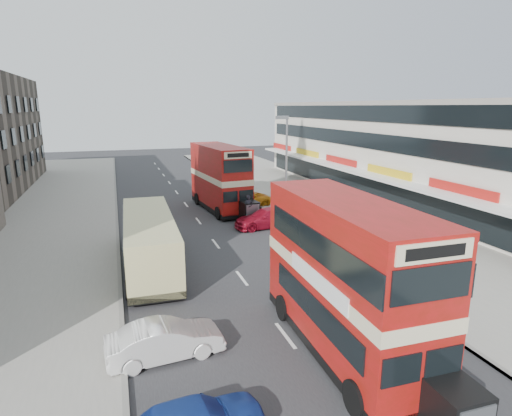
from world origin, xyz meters
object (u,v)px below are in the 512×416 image
object	(u,v)px
car_left_front	(165,340)
car_right_a	(267,218)
bus_second	(220,178)
cyclist	(249,214)
street_lamp	(285,160)
bus_main	(346,277)
pedestrian_near	(327,222)
coach	(149,239)
car_right_c	(223,184)
car_right_b	(244,200)

from	to	relation	value
car_left_front	car_right_a	world-z (taller)	car_right_a
bus_second	car_left_front	distance (m)	22.41
cyclist	street_lamp	bearing A→B (deg)	9.92
car_left_front	car_right_a	size ratio (longest dim) A/B	0.84
bus_main	pedestrian_near	world-z (taller)	bus_main
coach	car_right_c	world-z (taller)	coach
car_right_a	car_right_c	bearing A→B (deg)	174.41
car_right_a	cyclist	distance (m)	1.57
car_right_c	car_left_front	bearing A→B (deg)	-24.47
car_left_front	cyclist	bearing A→B (deg)	-32.09
cyclist	bus_second	bearing A→B (deg)	106.64
street_lamp	car_right_c	world-z (taller)	street_lamp
car_right_a	car_right_c	distance (m)	14.57
coach	bus_second	bearing A→B (deg)	61.04
car_right_c	cyclist	bearing A→B (deg)	-12.25
car_right_b	cyclist	size ratio (longest dim) A/B	2.05
car_right_b	coach	bearing A→B (deg)	-40.54
pedestrian_near	car_right_a	bearing A→B (deg)	-76.46
bus_second	pedestrian_near	size ratio (longest dim) A/B	5.28
car_left_front	car_right_a	xyz separation A→B (m)	(9.15, 14.63, 0.03)
street_lamp	car_left_front	bearing A→B (deg)	-124.90
car_right_b	pedestrian_near	distance (m)	10.77
car_right_b	bus_main	bearing A→B (deg)	-11.38
bus_second	coach	xyz separation A→B (m)	(-6.99, -11.89, -1.23)
coach	car_right_a	distance (m)	10.46
car_right_a	car_right_c	xyz separation A→B (m)	(0.35, 14.56, -0.02)
street_lamp	pedestrian_near	world-z (taller)	street_lamp
car_left_front	car_right_b	size ratio (longest dim) A/B	0.89
bus_main	bus_second	world-z (taller)	bus_main
bus_main	car_right_a	xyz separation A→B (m)	(2.85, 16.19, -2.17)
bus_main	cyclist	size ratio (longest dim) A/B	4.40
car_left_front	car_right_b	bearing A→B (deg)	-28.78
bus_second	bus_main	bearing A→B (deg)	81.79
bus_main	car_right_a	distance (m)	16.58
street_lamp	cyclist	bearing A→B (deg)	-176.99
bus_second	car_right_b	bearing A→B (deg)	-177.12
pedestrian_near	street_lamp	bearing A→B (deg)	-104.92
car_right_a	pedestrian_near	distance (m)	4.78
car_left_front	car_right_c	bearing A→B (deg)	-22.91
coach	car_right_c	distance (m)	22.04
bus_second	pedestrian_near	distance (m)	11.38
car_left_front	pedestrian_near	xyz separation A→B (m)	(12.29, 11.06, 0.41)
street_lamp	coach	distance (m)	13.24
street_lamp	bus_main	bearing A→B (deg)	-105.48
car_right_c	cyclist	size ratio (longest dim) A/B	1.79
street_lamp	coach	xyz separation A→B (m)	(-10.91, -6.79, -3.17)
bus_second	car_right_c	size ratio (longest dim) A/B	2.43
street_lamp	car_right_b	world-z (taller)	street_lamp
coach	car_right_c	size ratio (longest dim) A/B	2.56
car_left_front	street_lamp	bearing A→B (deg)	-39.79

